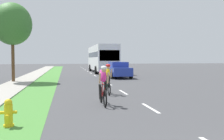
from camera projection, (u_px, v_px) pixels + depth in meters
ground_plane at (100, 79)px, 21.99m from camera, size 120.00×120.00×0.00m
grass_verge at (48, 80)px, 21.11m from camera, size 1.89×70.00×0.01m
sidewalk_concrete at (25, 80)px, 20.74m from camera, size 1.92×70.00×0.10m
lane_markings_center at (95, 76)px, 25.91m from camera, size 0.12×53.49×0.01m
fire_hydrant_yellow at (8, 113)px, 6.55m from camera, size 0.44×0.38×0.76m
cyclist_lead at (103, 85)px, 9.57m from camera, size 0.42×1.72×1.58m
cyclist_trailing at (107, 79)px, 12.48m from camera, size 0.42×1.72×1.58m
sedan_blue at (118, 70)px, 23.14m from camera, size 1.98×4.30×1.52m
bus_white at (102, 57)px, 32.14m from camera, size 2.78×11.60×3.48m
street_tree_near at (12, 24)px, 18.70m from camera, size 2.98×2.98×6.18m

